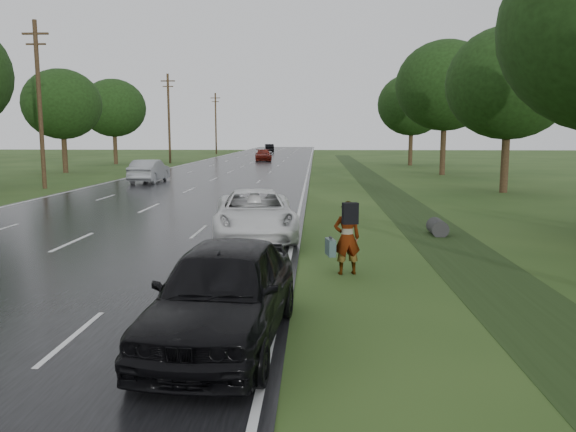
% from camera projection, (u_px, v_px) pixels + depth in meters
% --- Properties ---
extents(road, '(14.00, 180.00, 0.04)m').
position_uv_depth(road, '(238.00, 169.00, 53.80)').
color(road, black).
rests_on(road, ground).
extents(edge_stripe_east, '(0.12, 180.00, 0.01)m').
position_uv_depth(edge_stripe_east, '(308.00, 169.00, 53.46)').
color(edge_stripe_east, silver).
rests_on(edge_stripe_east, road).
extents(edge_stripe_west, '(0.12, 180.00, 0.01)m').
position_uv_depth(edge_stripe_west, '(169.00, 168.00, 54.12)').
color(edge_stripe_west, silver).
rests_on(edge_stripe_west, road).
extents(center_line, '(0.12, 180.00, 0.01)m').
position_uv_depth(center_line, '(238.00, 168.00, 53.79)').
color(center_line, silver).
rests_on(center_line, road).
extents(drainage_ditch, '(2.20, 120.00, 0.56)m').
position_uv_depth(drainage_ditch, '(399.00, 202.00, 27.25)').
color(drainage_ditch, '#1E3012').
rests_on(drainage_ditch, ground).
extents(utility_pole_mid, '(1.60, 0.26, 10.00)m').
position_uv_depth(utility_pole_mid, '(40.00, 103.00, 33.73)').
color(utility_pole_mid, '#322014').
rests_on(utility_pole_mid, ground).
extents(utility_pole_far, '(1.60, 0.26, 10.00)m').
position_uv_depth(utility_pole_far, '(169.00, 117.00, 63.38)').
color(utility_pole_far, '#322014').
rests_on(utility_pole_far, ground).
extents(utility_pole_distant, '(1.60, 0.26, 10.00)m').
position_uv_depth(utility_pole_distant, '(216.00, 123.00, 93.02)').
color(utility_pole_distant, '#322014').
rests_on(utility_pole_distant, ground).
extents(tree_east_c, '(7.00, 7.00, 9.29)m').
position_uv_depth(tree_east_c, '(509.00, 83.00, 31.26)').
color(tree_east_c, '#322014').
rests_on(tree_east_c, ground).
extents(tree_east_d, '(8.00, 8.00, 10.76)m').
position_uv_depth(tree_east_d, '(445.00, 86.00, 44.97)').
color(tree_east_d, '#322014').
rests_on(tree_east_d, ground).
extents(tree_east_f, '(7.20, 7.20, 9.62)m').
position_uv_depth(tree_east_f, '(412.00, 105.00, 58.93)').
color(tree_east_f, '#322014').
rests_on(tree_east_f, ground).
extents(tree_west_d, '(6.60, 6.60, 8.80)m').
position_uv_depth(tree_west_d, '(62.00, 104.00, 47.72)').
color(tree_west_d, '#322014').
rests_on(tree_west_d, ground).
extents(tree_west_f, '(7.00, 7.00, 9.29)m').
position_uv_depth(tree_west_f, '(114.00, 108.00, 61.54)').
color(tree_west_f, '#322014').
rests_on(tree_west_f, ground).
extents(pedestrian, '(0.88, 0.67, 1.77)m').
position_uv_depth(pedestrian, '(346.00, 237.00, 13.30)').
color(pedestrian, '#A5998C').
rests_on(pedestrian, ground).
extents(white_pickup, '(3.19, 5.70, 1.51)m').
position_uv_depth(white_pickup, '(255.00, 214.00, 17.99)').
color(white_pickup, white).
rests_on(white_pickup, road).
extents(dark_sedan, '(2.25, 4.88, 1.62)m').
position_uv_depth(dark_sedan, '(223.00, 292.00, 8.87)').
color(dark_sedan, black).
rests_on(dark_sedan, road).
extents(silver_sedan, '(1.66, 4.71, 1.55)m').
position_uv_depth(silver_sedan, '(149.00, 171.00, 38.37)').
color(silver_sedan, '#94979C').
rests_on(silver_sedan, road).
extents(far_car_red, '(2.52, 5.05, 1.41)m').
position_uv_depth(far_car_red, '(263.00, 155.00, 68.62)').
color(far_car_red, maroon).
rests_on(far_car_red, road).
extents(far_car_dark, '(2.15, 4.65, 1.48)m').
position_uv_depth(far_car_dark, '(269.00, 148.00, 101.23)').
color(far_car_dark, black).
rests_on(far_car_dark, road).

